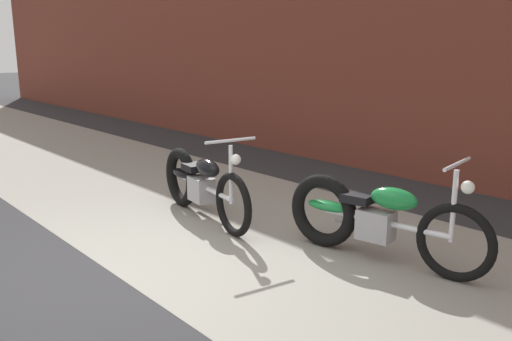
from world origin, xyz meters
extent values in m
plane|color=#2D2D30|center=(0.00, 0.00, 0.00)|extent=(80.00, 80.00, 0.00)
cube|color=gray|center=(0.00, 1.75, 0.00)|extent=(36.00, 3.50, 0.01)
torus|color=black|center=(-0.30, 1.41, 0.34)|extent=(0.68, 0.18, 0.68)
torus|color=black|center=(-1.58, 1.61, 0.36)|extent=(0.74, 0.24, 0.73)
cylinder|color=silver|center=(-0.94, 1.51, 0.38)|extent=(1.23, 0.25, 0.06)
cube|color=#99999E|center=(-1.02, 1.52, 0.34)|extent=(0.35, 0.27, 0.28)
ellipsoid|color=black|center=(-0.86, 1.50, 0.62)|extent=(0.46, 0.26, 0.20)
ellipsoid|color=black|center=(-1.53, 1.60, 0.42)|extent=(0.46, 0.25, 0.10)
cube|color=black|center=(-1.21, 1.55, 0.56)|extent=(0.31, 0.24, 0.08)
cylinder|color=silver|center=(-0.34, 1.41, 0.65)|extent=(0.05, 0.05, 0.62)
cylinder|color=silver|center=(-0.34, 1.41, 1.01)|extent=(0.12, 0.58, 0.03)
sphere|color=white|center=(-0.24, 1.40, 0.83)|extent=(0.11, 0.11, 0.11)
cylinder|color=silver|center=(-1.23, 1.71, 0.26)|extent=(0.55, 0.14, 0.06)
torus|color=black|center=(1.80, 2.12, 0.34)|extent=(0.68, 0.19, 0.68)
torus|color=black|center=(0.52, 1.89, 0.36)|extent=(0.74, 0.25, 0.73)
cylinder|color=silver|center=(1.16, 2.01, 0.38)|extent=(1.23, 0.27, 0.06)
cube|color=#99999E|center=(1.08, 1.99, 0.34)|extent=(0.35, 0.27, 0.28)
ellipsoid|color=#197A38|center=(1.24, 2.02, 0.62)|extent=(0.47, 0.26, 0.20)
ellipsoid|color=#197A38|center=(0.57, 1.90, 0.42)|extent=(0.46, 0.25, 0.10)
cube|color=black|center=(0.88, 1.96, 0.56)|extent=(0.31, 0.24, 0.08)
cylinder|color=silver|center=(1.76, 2.11, 0.65)|extent=(0.05, 0.05, 0.62)
cylinder|color=silver|center=(1.76, 2.11, 1.01)|extent=(0.13, 0.58, 0.03)
sphere|color=white|center=(1.86, 2.13, 0.83)|extent=(0.11, 0.11, 0.11)
cylinder|color=silver|center=(0.82, 2.10, 0.26)|extent=(0.55, 0.15, 0.06)
camera|label=1|loc=(3.89, -1.93, 1.94)|focal=37.61mm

